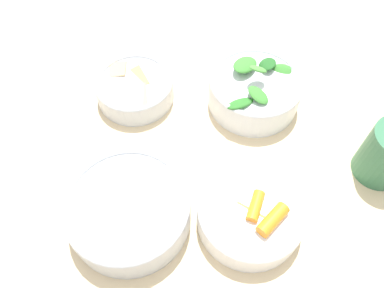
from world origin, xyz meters
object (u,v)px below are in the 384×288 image
at_px(bowl_greens, 254,90).
at_px(bowl_beans_hotdog, 129,211).
at_px(bowl_carrots, 251,214).
at_px(bowl_cookies, 135,88).

xyz_separation_m(bowl_greens, bowl_beans_hotdog, (0.17, 0.27, -0.01)).
xyz_separation_m(bowl_carrots, bowl_cookies, (0.24, -0.22, -0.00)).
bearing_deg(bowl_cookies, bowl_carrots, 136.88).
bearing_deg(bowl_cookies, bowl_beans_hotdog, 102.00).
bearing_deg(bowl_greens, bowl_beans_hotdog, 57.68).
bearing_deg(bowl_greens, bowl_cookies, 5.95).
height_order(bowl_greens, bowl_cookies, bowl_greens).
relative_size(bowl_greens, bowl_cookies, 1.17).
xyz_separation_m(bowl_beans_hotdog, bowl_cookies, (0.05, -0.25, -0.00)).
bearing_deg(bowl_beans_hotdog, bowl_cookies, -78.00).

